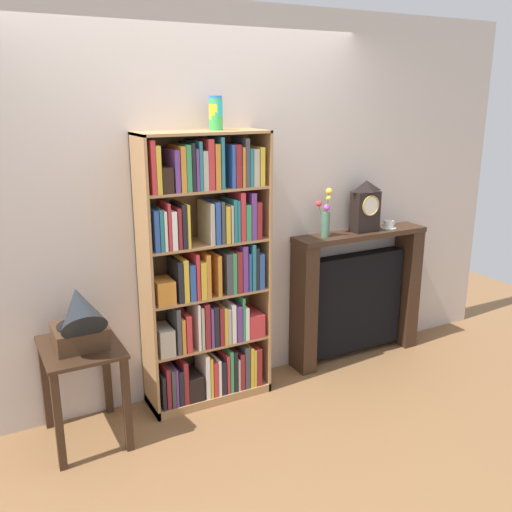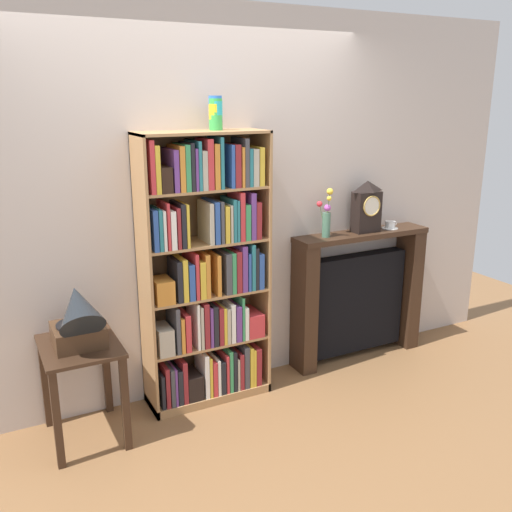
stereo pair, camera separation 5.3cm
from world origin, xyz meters
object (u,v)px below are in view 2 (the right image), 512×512
object	(u,v)px
fireplace_mantel	(357,296)
cup_stack	(216,113)
mantel_clock	(367,206)
flower_vase	(326,216)
gramophone	(78,318)
bookshelf	(207,280)
teacup_with_saucer	(390,225)
side_table_left	(82,368)

from	to	relation	value
fireplace_mantel	cup_stack	bearing A→B (deg)	-178.36
fireplace_mantel	mantel_clock	distance (m)	0.73
fireplace_mantel	flower_vase	bearing A→B (deg)	-177.34
gramophone	flower_vase	world-z (taller)	flower_vase
bookshelf	teacup_with_saucer	xyz separation A→B (m)	(1.59, 0.05, 0.20)
gramophone	fireplace_mantel	distance (m)	2.23
gramophone	mantel_clock	bearing A→B (deg)	5.46
bookshelf	mantel_clock	bearing A→B (deg)	1.88
cup_stack	flower_vase	xyz separation A→B (m)	(0.88, 0.02, -0.76)
fireplace_mantel	mantel_clock	size ratio (longest dim) A/B	2.87
gramophone	flower_vase	bearing A→B (deg)	6.75
side_table_left	gramophone	size ratio (longest dim) A/B	1.38
gramophone	bookshelf	bearing A→B (deg)	10.89
fireplace_mantel	bookshelf	bearing A→B (deg)	-177.07
mantel_clock	gramophone	bearing A→B (deg)	-174.54
cup_stack	side_table_left	size ratio (longest dim) A/B	0.34
cup_stack	flower_vase	world-z (taller)	cup_stack
mantel_clock	cup_stack	bearing A→B (deg)	-179.46
side_table_left	flower_vase	xyz separation A→B (m)	(1.86, 0.16, 0.73)
fireplace_mantel	mantel_clock	world-z (taller)	mantel_clock
gramophone	teacup_with_saucer	xyz separation A→B (m)	(2.47, 0.22, 0.25)
bookshelf	gramophone	bearing A→B (deg)	-169.11
bookshelf	flower_vase	distance (m)	1.04
cup_stack	mantel_clock	xyz separation A→B (m)	(1.25, 0.01, -0.71)
cup_stack	gramophone	distance (m)	1.51
gramophone	fireplace_mantel	world-z (taller)	gramophone
gramophone	mantel_clock	xyz separation A→B (m)	(2.22, 0.21, 0.42)
side_table_left	flower_vase	size ratio (longest dim) A/B	1.77
flower_vase	gramophone	bearing A→B (deg)	-173.25
bookshelf	mantel_clock	size ratio (longest dim) A/B	4.66
mantel_clock	flower_vase	world-z (taller)	mantel_clock
cup_stack	gramophone	world-z (taller)	cup_stack
mantel_clock	teacup_with_saucer	world-z (taller)	mantel_clock
cup_stack	fireplace_mantel	distance (m)	1.89
fireplace_mantel	teacup_with_saucer	world-z (taller)	teacup_with_saucer
fireplace_mantel	mantel_clock	xyz separation A→B (m)	(0.03, -0.02, 0.73)
gramophone	cup_stack	bearing A→B (deg)	11.62
gramophone	teacup_with_saucer	bearing A→B (deg)	4.98
bookshelf	cup_stack	world-z (taller)	cup_stack
fireplace_mantel	flower_vase	distance (m)	0.77
cup_stack	side_table_left	bearing A→B (deg)	-171.90
bookshelf	side_table_left	xyz separation A→B (m)	(-0.87, -0.11, -0.40)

